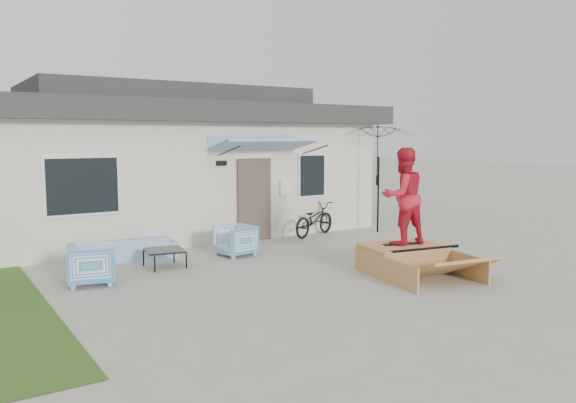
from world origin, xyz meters
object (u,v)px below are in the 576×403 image
armchair_left (91,262)px  skateboard (402,244)px  loveseat (137,244)px  skate_ramp (403,258)px  armchair_right (236,239)px  patio_umbrella (379,169)px  skater (403,195)px  bicycle (314,216)px  coffee_table (165,258)px

armchair_left → skateboard: (5.43, -2.26, 0.13)m
loveseat → skate_ramp: bearing=141.0°
armchair_right → skateboard: bearing=27.8°
armchair_right → skateboard: armchair_right is taller
patio_umbrella → skater: size_ratio=1.18×
skate_ramp → patio_umbrella: bearing=63.7°
patio_umbrella → skateboard: patio_umbrella is taller
patio_umbrella → skate_ramp: bearing=-125.8°
loveseat → armchair_left: (-1.39, -1.70, 0.08)m
skate_ramp → skater: (0.01, 0.05, 1.25)m
loveseat → armchair_left: size_ratio=2.05×
loveseat → armchair_right: size_ratio=2.18×
loveseat → bicycle: (4.90, 0.22, 0.22)m
loveseat → armchair_left: 2.19m
armchair_left → skate_ramp: (5.42, -2.31, -0.15)m
coffee_table → skateboard: (3.84, -2.83, 0.36)m
bicycle → skateboard: bicycle is taller
skateboard → skater: (0.00, 0.00, 0.97)m
armchair_left → coffee_table: size_ratio=1.10×
bicycle → skater: size_ratio=0.90×
bicycle → skateboard: bearing=147.0°
loveseat → coffee_table: (0.20, -1.12, -0.14)m
armchair_right → coffee_table: (-1.73, -0.20, -0.20)m
skateboard → skater: bearing=0.0°
coffee_table → bicycle: size_ratio=0.43×
armchair_left → coffee_table: 1.71m
coffee_table → bicycle: 4.90m
loveseat → skater: 5.77m
armchair_right → skater: (2.10, -3.04, 1.13)m
armchair_left → skateboard: armchair_left is taller
loveseat → armchair_right: 2.14m
loveseat → skate_ramp: 5.68m
coffee_table → skater: bearing=-36.5°
armchair_right → skate_ramp: size_ratio=0.37×
bicycle → patio_umbrella: patio_umbrella is taller
skateboard → armchair_left: bearing=173.0°
armchair_right → coffee_table: size_ratio=1.03×
armchair_right → bicycle: 3.18m
skateboard → skater: size_ratio=0.42×
armchair_right → bicycle: size_ratio=0.45×
loveseat → skateboard: size_ratio=2.09×
loveseat → skateboard: (4.04, -3.95, 0.21)m
patio_umbrella → skater: bearing=-126.1°
patio_umbrella → skater: skater is taller
skater → coffee_table: bearing=-28.8°
patio_umbrella → skateboard: size_ratio=2.82×
armchair_right → skater: bearing=27.8°
bicycle → skater: (-0.86, -4.17, 0.97)m
bicycle → patio_umbrella: size_ratio=0.76×
armchair_left → coffee_table: armchair_left is taller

